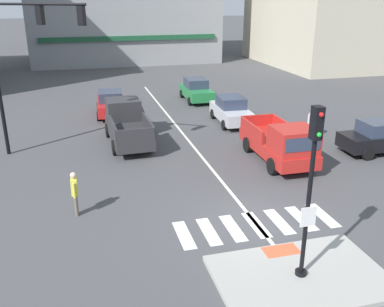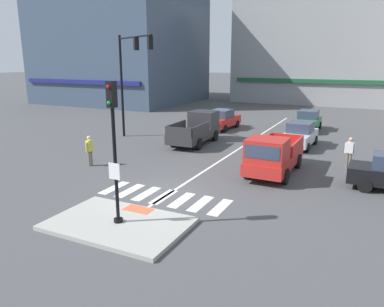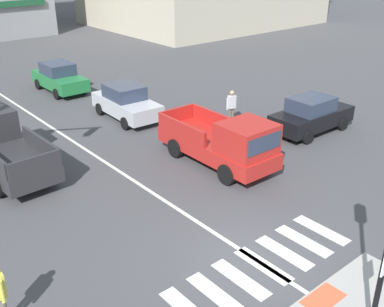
% 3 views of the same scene
% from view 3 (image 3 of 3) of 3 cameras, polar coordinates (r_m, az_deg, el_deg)
% --- Properties ---
extents(ground_plane, '(300.00, 300.00, 0.00)m').
position_cam_3_polar(ground_plane, '(12.92, 7.60, -12.83)').
color(ground_plane, '#474749').
extents(tactile_pad_front, '(1.10, 0.60, 0.01)m').
position_cam_3_polar(tactile_pad_front, '(11.81, 15.99, -16.95)').
color(tactile_pad_front, '#DB5B38').
rests_on(tactile_pad_front, traffic_island).
extents(crosswalk_stripe_b, '(0.44, 1.80, 0.01)m').
position_cam_3_polar(crosswalk_stripe_b, '(11.75, 2.98, -17.04)').
color(crosswalk_stripe_b, silver).
rests_on(crosswalk_stripe_b, ground).
extents(crosswalk_stripe_c, '(0.44, 1.80, 0.01)m').
position_cam_3_polar(crosswalk_stripe_c, '(12.22, 6.05, -15.24)').
color(crosswalk_stripe_c, silver).
rests_on(crosswalk_stripe_c, ground).
extents(crosswalk_stripe_d, '(0.44, 1.80, 0.01)m').
position_cam_3_polar(crosswalk_stripe_d, '(12.73, 8.84, -13.55)').
color(crosswalk_stripe_d, silver).
rests_on(crosswalk_stripe_d, ground).
extents(crosswalk_stripe_e, '(0.44, 1.80, 0.01)m').
position_cam_3_polar(crosswalk_stripe_e, '(13.28, 11.38, -11.96)').
color(crosswalk_stripe_e, silver).
rests_on(crosswalk_stripe_e, ground).
extents(crosswalk_stripe_f, '(0.44, 1.80, 0.01)m').
position_cam_3_polar(crosswalk_stripe_f, '(13.86, 13.68, -10.48)').
color(crosswalk_stripe_f, silver).
rests_on(crosswalk_stripe_f, ground).
extents(crosswalk_stripe_g, '(0.44, 1.80, 0.01)m').
position_cam_3_polar(crosswalk_stripe_g, '(14.46, 15.77, -9.11)').
color(crosswalk_stripe_g, silver).
rests_on(crosswalk_stripe_g, ground).
extents(lane_centre_line, '(0.14, 28.00, 0.01)m').
position_cam_3_polar(lane_centre_line, '(20.04, -13.72, 0.92)').
color(lane_centre_line, silver).
rests_on(lane_centre_line, ground).
extents(car_green_eastbound_distant, '(1.87, 4.11, 1.64)m').
position_cam_3_polar(car_green_eastbound_distant, '(27.81, -16.15, 9.05)').
color(car_green_eastbound_distant, '#237A3D').
rests_on(car_green_eastbound_distant, ground).
extents(car_black_cross_right, '(4.13, 1.90, 1.64)m').
position_cam_3_polar(car_black_cross_right, '(21.40, 14.62, 4.69)').
color(car_black_cross_right, black).
rests_on(car_black_cross_right, ground).
extents(car_silver_eastbound_far, '(1.99, 4.17, 1.64)m').
position_cam_3_polar(car_silver_eastbound_far, '(22.63, -8.20, 6.32)').
color(car_silver_eastbound_far, silver).
rests_on(car_silver_eastbound_far, ground).
extents(pickup_truck_charcoal_westbound_far, '(2.18, 5.16, 2.08)m').
position_cam_3_polar(pickup_truck_charcoal_westbound_far, '(18.42, -22.60, 0.84)').
color(pickup_truck_charcoal_westbound_far, '#2D2D30').
rests_on(pickup_truck_charcoal_westbound_far, ground).
extents(pickup_truck_red_eastbound_mid, '(2.11, 5.13, 2.08)m').
position_cam_3_polar(pickup_truck_red_eastbound_mid, '(17.33, 4.09, 1.31)').
color(pickup_truck_red_eastbound_mid, red).
rests_on(pickup_truck_red_eastbound_mid, ground).
extents(pedestrian_waiting_far_side, '(0.54, 0.30, 1.67)m').
position_cam_3_polar(pedestrian_waiting_far_side, '(21.58, 4.94, 6.05)').
color(pedestrian_waiting_far_side, '#6B6051').
rests_on(pedestrian_waiting_far_side, ground).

